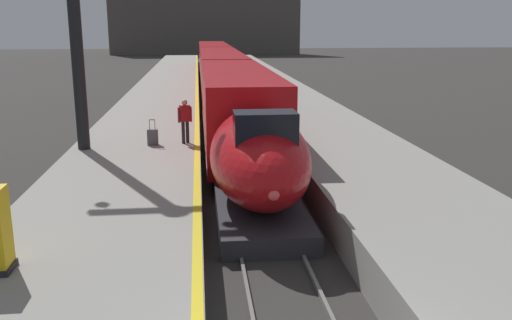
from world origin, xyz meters
TOP-DOWN VIEW (x-y plane):
  - platform_left at (-4.05, 24.75)m, footprint 4.80×110.00m
  - platform_right at (4.05, 24.75)m, footprint 4.80×110.00m
  - platform_left_safety_stripe at (-1.77, 24.75)m, footprint 0.20×107.80m
  - rail_main_left at (-0.75, 27.50)m, footprint 0.08×110.00m
  - rail_main_right at (0.75, 27.50)m, footprint 0.08×110.00m
  - highspeed_train_main at (0.00, 33.56)m, footprint 2.92×56.47m
  - passenger_near_edge at (-2.21, 15.06)m, footprint 0.54×0.35m
  - rolling_suitcase at (-3.43, 14.84)m, footprint 0.40×0.22m
  - terminus_back_wall at (0.00, 102.00)m, footprint 36.00×2.00m

SIDE VIEW (x-z plane):
  - rail_main_left at x=-0.75m, z-range 0.00..0.12m
  - rail_main_right at x=0.75m, z-range 0.00..0.12m
  - platform_left at x=-4.05m, z-range 0.00..1.05m
  - platform_right at x=4.05m, z-range 0.00..1.05m
  - platform_left_safety_stripe at x=-1.77m, z-range 1.05..1.06m
  - rolling_suitcase at x=-3.43m, z-range 0.86..1.85m
  - highspeed_train_main at x=0.00m, z-range 0.16..3.76m
  - passenger_near_edge at x=-2.21m, z-range 1.19..2.88m
  - terminus_back_wall at x=0.00m, z-range 0.00..14.00m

